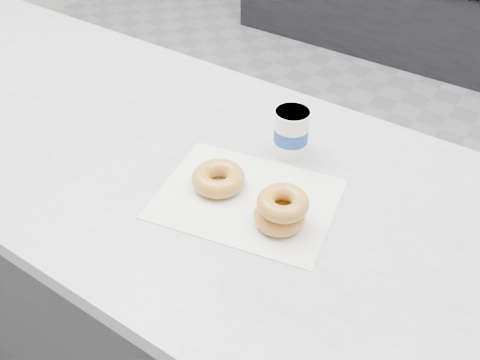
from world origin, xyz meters
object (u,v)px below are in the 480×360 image
at_px(counter, 125,251).
at_px(donut_single, 218,178).
at_px(donut_stack, 281,210).
at_px(coffee_cup, 291,132).

xyz_separation_m(counter, donut_single, (0.37, -0.03, 0.47)).
relative_size(donut_single, donut_stack, 0.86).
relative_size(counter, donut_stack, 24.41).
distance_m(donut_stack, coffee_cup, 0.23).
bearing_deg(donut_single, donut_stack, -8.07).
bearing_deg(coffee_cup, counter, -168.34).
bearing_deg(counter, donut_single, -5.01).
xyz_separation_m(donut_single, coffee_cup, (0.06, 0.18, 0.03)).
height_order(donut_stack, coffee_cup, coffee_cup).
bearing_deg(donut_stack, coffee_cup, 115.75).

